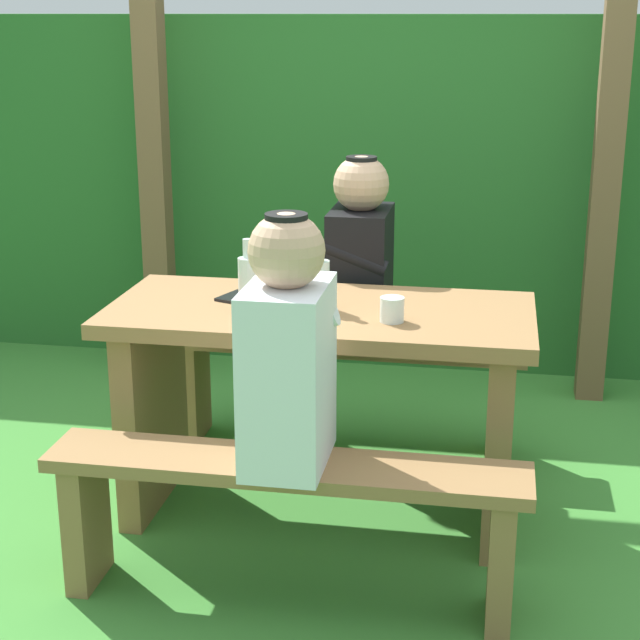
# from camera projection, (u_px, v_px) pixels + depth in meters

# --- Properties ---
(ground_plane) EXTENTS (12.00, 12.00, 0.00)m
(ground_plane) POSITION_uv_depth(u_px,v_px,m) (320.00, 511.00, 3.53)
(ground_plane) COLOR #3D8433
(hedge_backdrop) EXTENTS (6.40, 0.84, 1.67)m
(hedge_backdrop) POSITION_uv_depth(u_px,v_px,m) (388.00, 184.00, 5.15)
(hedge_backdrop) COLOR #276226
(hedge_backdrop) RESTS_ON ground_plane
(pergola_post_left) EXTENTS (0.12, 0.12, 2.11)m
(pergola_post_left) POSITION_uv_depth(u_px,v_px,m) (154.00, 153.00, 4.62)
(pergola_post_left) COLOR brown
(pergola_post_left) RESTS_ON ground_plane
(pergola_post_right) EXTENTS (0.12, 0.12, 2.11)m
(pergola_post_right) POSITION_uv_depth(u_px,v_px,m) (607.00, 164.00, 4.28)
(pergola_post_right) COLOR brown
(pergola_post_right) RESTS_ON ground_plane
(picnic_table) EXTENTS (1.40, 0.64, 0.75)m
(picnic_table) POSITION_uv_depth(u_px,v_px,m) (320.00, 376.00, 3.38)
(picnic_table) COLOR olive
(picnic_table) RESTS_ON ground_plane
(bench_near) EXTENTS (1.40, 0.24, 0.45)m
(bench_near) POSITION_uv_depth(u_px,v_px,m) (286.00, 501.00, 2.91)
(bench_near) COLOR olive
(bench_near) RESTS_ON ground_plane
(bench_far) EXTENTS (1.40, 0.24, 0.45)m
(bench_far) POSITION_uv_depth(u_px,v_px,m) (345.00, 371.00, 3.96)
(bench_far) COLOR olive
(bench_far) RESTS_ON ground_plane
(person_white_shirt) EXTENTS (0.25, 0.35, 0.72)m
(person_white_shirt) POSITION_uv_depth(u_px,v_px,m) (288.00, 351.00, 2.77)
(person_white_shirt) COLOR silver
(person_white_shirt) RESTS_ON bench_near
(person_black_coat) EXTENTS (0.25, 0.35, 0.72)m
(person_black_coat) POSITION_uv_depth(u_px,v_px,m) (360.00, 258.00, 3.82)
(person_black_coat) COLOR black
(person_black_coat) RESTS_ON bench_far
(drinking_glass) EXTENTS (0.08, 0.08, 0.08)m
(drinking_glass) POSITION_uv_depth(u_px,v_px,m) (392.00, 309.00, 3.15)
(drinking_glass) COLOR silver
(drinking_glass) RESTS_ON picnic_table
(bottle_left) EXTENTS (0.07, 0.07, 0.23)m
(bottle_left) POSITION_uv_depth(u_px,v_px,m) (321.00, 282.00, 3.28)
(bottle_left) COLOR silver
(bottle_left) RESTS_ON picnic_table
(bottle_right) EXTENTS (0.06, 0.06, 0.23)m
(bottle_right) POSITION_uv_depth(u_px,v_px,m) (248.00, 281.00, 3.28)
(bottle_right) COLOR silver
(bottle_right) RESTS_ON picnic_table
(cell_phone) EXTENTS (0.11, 0.16, 0.01)m
(cell_phone) POSITION_uv_depth(u_px,v_px,m) (235.00, 296.00, 3.42)
(cell_phone) COLOR black
(cell_phone) RESTS_ON picnic_table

